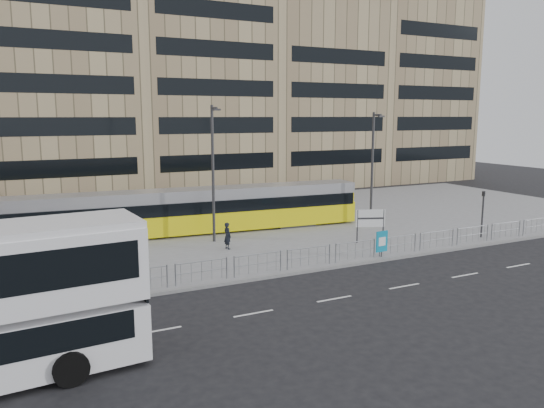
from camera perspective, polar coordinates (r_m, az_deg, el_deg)
name	(u,v)px	position (r m, az deg, el deg)	size (l,w,h in m)	color
ground	(325,270)	(28.57, 5.70, -7.10)	(120.00, 120.00, 0.00)	black
plaza	(237,227)	(38.92, -3.74, -2.48)	(64.00, 24.00, 0.15)	gray
kerb	(324,269)	(28.59, 5.65, -6.93)	(64.00, 0.25, 0.17)	gray
building_row	(169,71)	(59.84, -10.99, 13.90)	(70.40, 18.40, 31.20)	brown
pedestrian_barrier	(351,246)	(29.79, 8.49, -4.51)	(32.07, 0.07, 1.10)	#96999E
road_markings	(388,289)	(26.03, 12.33, -8.94)	(62.00, 0.12, 0.01)	white
tram	(179,212)	(36.47, -9.92, -0.84)	(26.11, 4.44, 3.06)	yellow
station_sign	(371,220)	(34.06, 10.55, -1.68)	(1.75, 0.76, 2.14)	#2D2D30
ad_panel	(382,242)	(30.90, 11.73, -4.01)	(0.81, 0.11, 1.51)	#2D2D30
pedestrian	(227,236)	(32.18, -4.82, -3.42)	(0.59, 0.39, 1.63)	black
traffic_light_west	(141,249)	(24.92, -13.88, -4.75)	(0.22, 0.25, 3.10)	#2D2D30
traffic_light_east	(483,208)	(37.54, 21.74, -0.40)	(0.22, 0.24, 3.10)	#2D2D30
lamp_post_west	(213,169)	(33.52, -6.34, 3.80)	(0.45, 1.04, 8.64)	#2D2D30
lamp_post_east	(373,164)	(39.26, 10.78, 4.22)	(0.45, 1.04, 8.23)	#2D2D30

